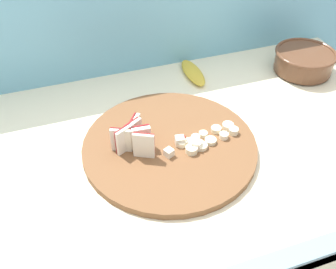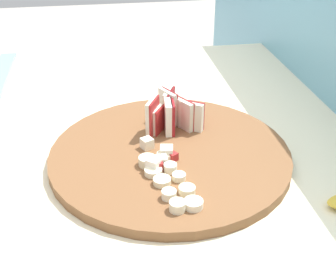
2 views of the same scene
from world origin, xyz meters
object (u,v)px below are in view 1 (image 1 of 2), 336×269
object	(u,v)px
cutting_board	(170,147)
apple_wedge_fan	(134,137)
ceramic_bowl	(304,60)
apple_dice_pile	(186,144)
banana_slice_rows	(208,138)
banana_peel	(193,73)

from	to	relation	value
cutting_board	apple_wedge_fan	bearing A→B (deg)	167.93
cutting_board	ceramic_bowl	bearing A→B (deg)	21.52
apple_wedge_fan	apple_dice_pile	world-z (taller)	apple_wedge_fan
apple_wedge_fan	apple_dice_pile	size ratio (longest dim) A/B	1.10
cutting_board	banana_slice_rows	size ratio (longest dim) A/B	2.60
apple_wedge_fan	cutting_board	bearing A→B (deg)	-12.07
apple_wedge_fan	banana_peel	world-z (taller)	apple_wedge_fan
ceramic_bowl	apple_dice_pile	bearing A→B (deg)	-154.86
banana_slice_rows	ceramic_bowl	size ratio (longest dim) A/B	0.88
apple_wedge_fan	banana_peel	bearing A→B (deg)	46.32
banana_slice_rows	banana_peel	size ratio (longest dim) A/B	1.06
ceramic_bowl	banana_peel	bearing A→B (deg)	164.98
ceramic_bowl	cutting_board	bearing A→B (deg)	-158.48
apple_dice_pile	banana_peel	distance (m)	0.35
apple_wedge_fan	ceramic_bowl	bearing A→B (deg)	17.17
banana_slice_rows	banana_peel	bearing A→B (deg)	74.78
ceramic_bowl	banana_slice_rows	bearing A→B (deg)	-152.38
apple_wedge_fan	banana_slice_rows	distance (m)	0.18
cutting_board	banana_peel	world-z (taller)	banana_peel
ceramic_bowl	banana_peel	distance (m)	0.35
banana_peel	ceramic_bowl	bearing A→B (deg)	-15.02
cutting_board	apple_wedge_fan	xyz separation A→B (m)	(-0.08, 0.02, 0.04)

